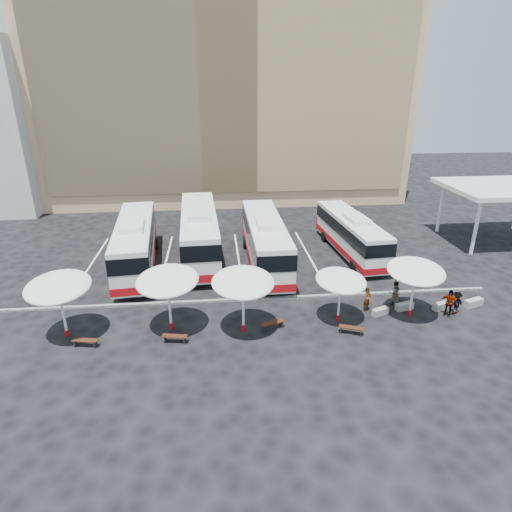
{
  "coord_description": "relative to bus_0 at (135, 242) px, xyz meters",
  "views": [
    {
      "loc": [
        -1.75,
        -25.16,
        13.85
      ],
      "look_at": [
        1.0,
        3.0,
        2.2
      ],
      "focal_mm": 30.0,
      "sensor_mm": 36.0,
      "label": 1
    }
  ],
  "objects": [
    {
      "name": "passenger_1",
      "position": [
        17.93,
        -8.09,
        -1.23
      ],
      "size": [
        0.89,
        0.73,
        1.69
      ],
      "primitive_type": "imported",
      "rotation": [
        0.0,
        0.0,
        3.03
      ],
      "color": "black",
      "rests_on": "ground"
    },
    {
      "name": "sandstone_building",
      "position": [
        8.13,
        24.8,
        10.55
      ],
      "size": [
        42.0,
        18.25,
        29.6
      ],
      "color": "tan",
      "rests_on": "ground"
    },
    {
      "name": "conc_bench_2",
      "position": [
        20.81,
        -9.0,
        -1.84
      ],
      "size": [
        1.29,
        0.78,
        0.46
      ],
      "primitive_type": "cube",
      "rotation": [
        0.0,
        0.0,
        0.32
      ],
      "color": "gray",
      "rests_on": "ground"
    },
    {
      "name": "sunshade_0",
      "position": [
        -2.52,
        -9.94,
        1.14
      ],
      "size": [
        3.61,
        3.65,
        3.78
      ],
      "rotation": [
        0.0,
        0.0,
        -0.0
      ],
      "color": "white",
      "rests_on": "ground"
    },
    {
      "name": "wood_bench_3",
      "position": [
        14.05,
        -11.29,
        -1.73
      ],
      "size": [
        1.49,
        0.9,
        0.44
      ],
      "rotation": [
        0.0,
        0.0,
        -0.38
      ],
      "color": "black",
      "rests_on": "ground"
    },
    {
      "name": "passenger_3",
      "position": [
        21.36,
        -9.64,
        -1.31
      ],
      "size": [
        1.11,
        0.82,
        1.53
      ],
      "primitive_type": "imported",
      "rotation": [
        0.0,
        0.0,
        3.43
      ],
      "color": "black",
      "rests_on": "ground"
    },
    {
      "name": "wood_bench_2",
      "position": [
        9.52,
        -10.29,
        -1.73
      ],
      "size": [
        1.5,
        0.84,
        0.45
      ],
      "rotation": [
        0.0,
        0.0,
        0.33
      ],
      "color": "black",
      "rests_on": "ground"
    },
    {
      "name": "conc_bench_3",
      "position": [
        23.12,
        -8.83,
        -1.82
      ],
      "size": [
        1.4,
        0.84,
        0.5
      ],
      "primitive_type": "cube",
      "rotation": [
        0.0,
        0.0,
        0.33
      ],
      "color": "gray",
      "rests_on": "ground"
    },
    {
      "name": "conc_bench_0",
      "position": [
        16.58,
        -9.29,
        -1.86
      ],
      "size": [
        1.2,
        0.8,
        0.43
      ],
      "primitive_type": "cube",
      "rotation": [
        0.0,
        0.0,
        0.41
      ],
      "color": "gray",
      "rests_on": "ground"
    },
    {
      "name": "service_canopy",
      "position": [
        32.13,
        2.93,
        2.79
      ],
      "size": [
        10.0,
        8.0,
        5.2
      ],
      "color": "white",
      "rests_on": "ground"
    },
    {
      "name": "bus_1",
      "position": [
        4.96,
        1.8,
        0.12
      ],
      "size": [
        3.6,
        13.65,
        4.29
      ],
      "rotation": [
        0.0,
        0.0,
        0.05
      ],
      "color": "white",
      "rests_on": "ground"
    },
    {
      "name": "sunshade_4",
      "position": [
        18.37,
        -9.61,
        1.02
      ],
      "size": [
        3.88,
        3.92,
        3.64
      ],
      "rotation": [
        0.0,
        0.0,
        -0.12
      ],
      "color": "white",
      "rests_on": "ground"
    },
    {
      "name": "bus_3",
      "position": [
        17.72,
        1.07,
        -0.24
      ],
      "size": [
        3.34,
        11.48,
        3.59
      ],
      "rotation": [
        0.0,
        0.0,
        0.08
      ],
      "color": "white",
      "rests_on": "ground"
    },
    {
      "name": "passenger_0",
      "position": [
        15.87,
        -8.72,
        -1.26
      ],
      "size": [
        0.71,
        0.67,
        1.63
      ],
      "primitive_type": "imported",
      "rotation": [
        0.0,
        0.0,
        0.64
      ],
      "color": "black",
      "rests_on": "ground"
    },
    {
      "name": "wood_bench_0",
      "position": [
        -1.17,
        -11.12,
        -1.74
      ],
      "size": [
        1.47,
        0.62,
        0.44
      ],
      "rotation": [
        0.0,
        0.0,
        -0.18
      ],
      "color": "black",
      "rests_on": "ground"
    },
    {
      "name": "bay_lines",
      "position": [
        8.13,
        0.93,
        -2.07
      ],
      "size": [
        24.15,
        12.0,
        0.01
      ],
      "color": "white",
      "rests_on": "ground"
    },
    {
      "name": "bus_2",
      "position": [
        10.22,
        -0.44,
        0.01
      ],
      "size": [
        3.05,
        12.85,
        4.08
      ],
      "rotation": [
        0.0,
        0.0,
        0.0
      ],
      "color": "white",
      "rests_on": "ground"
    },
    {
      "name": "wood_bench_1",
      "position": [
        3.8,
        -11.2,
        -1.74
      ],
      "size": [
        1.48,
        0.64,
        0.44
      ],
      "rotation": [
        0.0,
        0.0,
        -0.18
      ],
      "color": "black",
      "rests_on": "ground"
    },
    {
      "name": "conc_bench_1",
      "position": [
        18.38,
        -8.82,
        -1.84
      ],
      "size": [
        1.28,
        0.71,
        0.46
      ],
      "primitive_type": "cube",
      "rotation": [
        0.0,
        0.0,
        0.27
      ],
      "color": "gray",
      "rests_on": "ground"
    },
    {
      "name": "sunshade_1",
      "position": [
        3.46,
        -9.74,
        1.15
      ],
      "size": [
        4.22,
        4.26,
        3.79
      ],
      "rotation": [
        0.0,
        0.0,
        -0.18
      ],
      "color": "white",
      "rests_on": "ground"
    },
    {
      "name": "ground",
      "position": [
        8.13,
        -7.07,
        -2.07
      ],
      "size": [
        120.0,
        120.0,
        0.0
      ],
      "primitive_type": "plane",
      "color": "black",
      "rests_on": "ground"
    },
    {
      "name": "sunshade_2",
      "position": [
        7.77,
        -10.37,
        1.14
      ],
      "size": [
        3.95,
        3.99,
        3.78
      ],
      "rotation": [
        0.0,
        0.0,
        0.1
      ],
      "color": "white",
      "rests_on": "ground"
    },
    {
      "name": "sunshade_3",
      "position": [
        13.7,
        -9.72,
        0.66
      ],
      "size": [
        3.93,
        3.96,
        3.22
      ],
      "rotation": [
        0.0,
        0.0,
        0.34
      ],
      "color": "white",
      "rests_on": "ground"
    },
    {
      "name": "bus_0",
      "position": [
        0.0,
        0.0,
        0.0
      ],
      "size": [
        3.88,
        12.98,
        4.06
      ],
      "rotation": [
        0.0,
        0.0,
        0.09
      ],
      "color": "white",
      "rests_on": "ground"
    },
    {
      "name": "passenger_2",
      "position": [
        20.77,
        -9.8,
        -1.18
      ],
      "size": [
        1.07,
        1.03,
        1.79
      ],
      "primitive_type": "imported",
      "rotation": [
        0.0,
        0.0,
        -0.75
      ],
      "color": "black",
      "rests_on": "ground"
    },
    {
      "name": "curb_divider",
      "position": [
        8.13,
        -6.57,
        -2.0
      ],
      "size": [
        34.0,
        0.25,
        0.15
      ],
      "primitive_type": "cube",
      "color": "black",
      "rests_on": "ground"
    }
  ]
}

